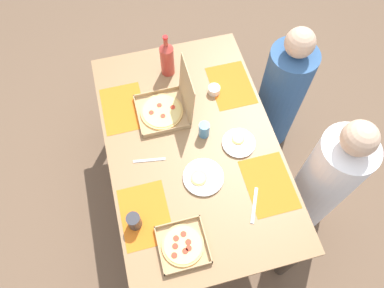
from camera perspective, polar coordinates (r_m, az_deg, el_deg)
The scene contains 18 objects.
ground_plane at distance 2.90m, azimuth 0.00°, elevation -7.15°, with size 6.00×6.00×0.00m, color brown.
dining_table at distance 2.29m, azimuth 0.00°, elevation -1.21°, with size 1.60×1.02×0.77m.
placemat_near_left at distance 2.37m, azimuth -10.69°, elevation 5.54°, with size 0.36×0.26×0.00m, color orange.
placemat_near_right at distance 2.05m, azimuth -7.33°, elevation -10.92°, with size 0.36×0.26×0.00m, color orange.
placemat_far_left at distance 2.45m, azimuth 6.08°, elevation 9.12°, with size 0.36×0.26×0.00m, color orange.
placemat_far_right at distance 2.14m, azimuth 11.91°, elevation -6.14°, with size 0.36×0.26×0.00m, color orange.
pizza_box_corner_left at distance 2.28m, azimuth -3.89°, elevation 5.82°, with size 0.31×0.33×0.34m.
pizza_box_center at distance 1.98m, azimuth -1.44°, elevation -15.48°, with size 0.25×0.25×0.04m.
plate_near_left at distance 2.10m, azimuth 1.71°, elevation -5.21°, with size 0.24×0.24×0.03m.
plate_far_right at distance 2.21m, azimuth 7.27°, elevation 0.20°, with size 0.20×0.20×0.03m.
soda_bottle at distance 2.41m, azimuth -3.91°, elevation 13.19°, with size 0.09×0.09×0.32m.
cup_clear_right at distance 2.19m, azimuth 1.90°, elevation 2.22°, with size 0.06×0.06×0.11m, color teal.
cup_spare at distance 1.99m, azimuth -9.01°, elevation -11.80°, with size 0.07×0.07×0.11m, color #333338.
condiment_bowl at distance 2.39m, azimuth 3.46°, elevation 8.43°, with size 0.08×0.08×0.05m, color white.
knife_by_far_right at distance 2.07m, azimuth 9.70°, elevation -9.38°, with size 0.21×0.02×0.01m, color #B7B7BC.
fork_by_near_left at distance 2.16m, azimuth -6.68°, elevation -2.51°, with size 0.19×0.02×0.01m, color #B7B7BC.
diner_left_seat at distance 2.78m, azimuth 13.70°, elevation 7.43°, with size 0.32×0.32×1.15m.
diner_right_seat at distance 2.48m, azimuth 19.78°, elevation -5.58°, with size 0.32×0.32×1.22m.
Camera 1 is at (1.00, -0.26, 2.71)m, focal length 34.19 mm.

